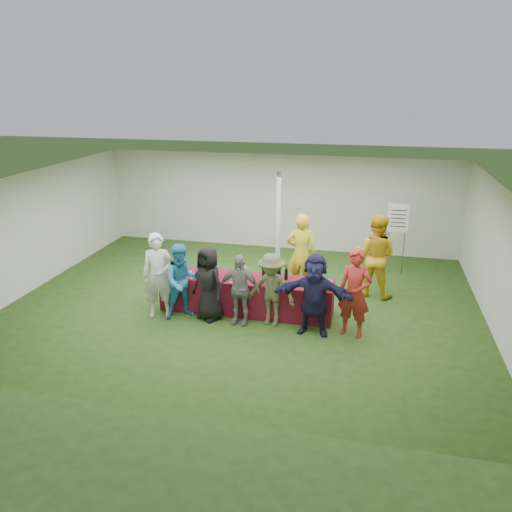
% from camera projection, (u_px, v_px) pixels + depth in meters
% --- Properties ---
extents(ground, '(60.00, 60.00, 0.00)m').
position_uv_depth(ground, '(245.00, 303.00, 10.97)').
color(ground, '#284719').
rests_on(ground, ground).
extents(tent, '(10.00, 10.00, 10.00)m').
position_uv_depth(tent, '(278.00, 230.00, 11.52)').
color(tent, white).
rests_on(tent, ground).
extents(serving_table, '(3.60, 0.80, 0.75)m').
position_uv_depth(serving_table, '(247.00, 295.00, 10.46)').
color(serving_table, maroon).
rests_on(serving_table, ground).
extents(wine_bottles, '(0.54, 0.12, 0.32)m').
position_uv_depth(wine_bottles, '(274.00, 273.00, 10.29)').
color(wine_bottles, black).
rests_on(wine_bottles, serving_table).
extents(wine_glasses, '(2.71, 0.12, 0.16)m').
position_uv_depth(wine_glasses, '(219.00, 276.00, 10.16)').
color(wine_glasses, silver).
rests_on(wine_glasses, serving_table).
extents(water_bottle, '(0.07, 0.07, 0.23)m').
position_uv_depth(water_bottle, '(245.00, 272.00, 10.38)').
color(water_bottle, silver).
rests_on(water_bottle, serving_table).
extents(bar_towel, '(0.25, 0.18, 0.03)m').
position_uv_depth(bar_towel, '(319.00, 283.00, 10.06)').
color(bar_towel, white).
rests_on(bar_towel, serving_table).
extents(dump_bucket, '(0.25, 0.25, 0.18)m').
position_uv_depth(dump_bucket, '(326.00, 285.00, 9.75)').
color(dump_bucket, slate).
rests_on(dump_bucket, serving_table).
extents(wine_list_sign, '(0.50, 0.03, 1.80)m').
position_uv_depth(wine_list_sign, '(398.00, 224.00, 12.20)').
color(wine_list_sign, slate).
rests_on(wine_list_sign, ground).
extents(staff_pourer, '(0.70, 0.48, 1.89)m').
position_uv_depth(staff_pourer, '(301.00, 254.00, 11.17)').
color(staff_pourer, gold).
rests_on(staff_pourer, ground).
extents(staff_back, '(1.09, 0.96, 1.89)m').
position_uv_depth(staff_back, '(375.00, 256.00, 11.08)').
color(staff_back, gold).
rests_on(staff_back, ground).
extents(customer_0, '(0.74, 0.60, 1.77)m').
position_uv_depth(customer_0, '(158.00, 276.00, 10.10)').
color(customer_0, beige).
rests_on(customer_0, ground).
extents(customer_1, '(0.97, 0.92, 1.57)m').
position_uv_depth(customer_1, '(182.00, 281.00, 10.07)').
color(customer_1, teal).
rests_on(customer_1, ground).
extents(customer_2, '(0.89, 0.78, 1.54)m').
position_uv_depth(customer_2, '(209.00, 283.00, 10.01)').
color(customer_2, black).
rests_on(customer_2, ground).
extents(customer_3, '(0.87, 0.40, 1.45)m').
position_uv_depth(customer_3, '(239.00, 289.00, 9.84)').
color(customer_3, gray).
rests_on(customer_3, ground).
extents(customer_4, '(1.04, 0.70, 1.49)m').
position_uv_depth(customer_4, '(271.00, 290.00, 9.76)').
color(customer_4, '#4E5230').
rests_on(customer_4, ground).
extents(customer_5, '(1.51, 0.55, 1.61)m').
position_uv_depth(customer_5, '(314.00, 295.00, 9.40)').
color(customer_5, '#19183A').
rests_on(customer_5, ground).
extents(customer_6, '(0.72, 0.57, 1.73)m').
position_uv_depth(customer_6, '(355.00, 293.00, 9.32)').
color(customer_6, maroon).
rests_on(customer_6, ground).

